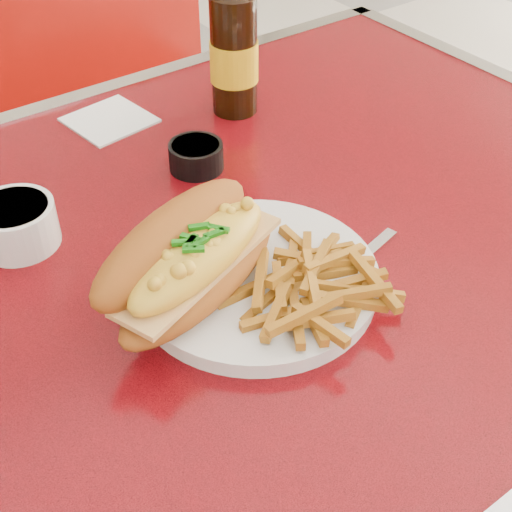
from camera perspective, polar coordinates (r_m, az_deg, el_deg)
diner_table at (r=0.88m, az=-3.85°, el=-7.57°), size 1.23×0.83×0.77m
booth_bench_far at (r=1.67m, az=-18.74°, el=2.06°), size 1.20×0.51×0.90m
dinner_plate at (r=0.72m, az=0.00°, el=-1.84°), size 0.27×0.27×0.02m
mac_hoagie at (r=0.67m, az=-5.31°, el=-0.15°), size 0.24×0.17×0.10m
fries_pile at (r=0.68m, az=4.36°, el=-2.15°), size 0.14×0.13×0.04m
fork at (r=0.76m, az=0.71°, el=1.82°), size 0.06×0.12×0.00m
gravy_ramekin at (r=0.80m, az=-18.64°, el=2.48°), size 0.10×0.10×0.05m
sauce_cup_right at (r=0.89m, az=-4.82°, el=8.05°), size 0.09×0.09×0.03m
beer_bottle at (r=0.98m, az=-1.80°, el=16.58°), size 0.07×0.07×0.26m
knife at (r=0.75m, az=7.86°, el=-0.78°), size 0.18×0.05×0.01m
paper_napkin at (r=1.02m, az=-11.65°, el=10.60°), size 0.11×0.11×0.00m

